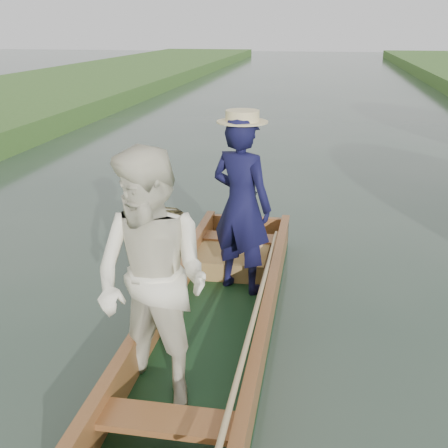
# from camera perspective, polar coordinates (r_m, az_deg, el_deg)

# --- Properties ---
(ground) EXTENTS (120.00, 120.00, 0.00)m
(ground) POSITION_cam_1_polar(r_m,az_deg,el_deg) (5.51, -1.09, -11.44)
(ground) COLOR #283D30
(ground) RESTS_ON ground
(trees_far) EXTENTS (21.28, 3.77, 4.48)m
(trees_far) POSITION_cam_1_polar(r_m,az_deg,el_deg) (8.30, 2.68, 17.66)
(trees_far) COLOR #47331E
(trees_far) RESTS_ON ground
(punt) EXTENTS (1.39, 5.00, 2.07)m
(punt) POSITION_cam_1_polar(r_m,az_deg,el_deg) (4.98, -2.60, -4.92)
(punt) COLOR #133317
(punt) RESTS_ON ground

